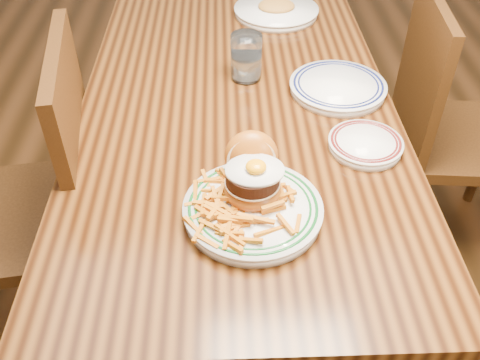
{
  "coord_description": "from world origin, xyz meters",
  "views": [
    {
      "loc": [
        -0.03,
        -1.27,
        1.56
      ],
      "look_at": [
        -0.01,
        -0.47,
        0.85
      ],
      "focal_mm": 40.0,
      "sensor_mm": 36.0,
      "label": 1
    }
  ],
  "objects_px": {
    "chair_left": "(43,202)",
    "main_plate": "(253,197)",
    "table": "(237,122)",
    "side_plate": "(365,144)",
    "chair_right": "(446,127)"
  },
  "relations": [
    {
      "from": "table",
      "to": "chair_right",
      "type": "bearing_deg",
      "value": 14.3
    },
    {
      "from": "chair_left",
      "to": "main_plate",
      "type": "distance_m",
      "value": 0.69
    },
    {
      "from": "chair_left",
      "to": "table",
      "type": "bearing_deg",
      "value": 8.72
    },
    {
      "from": "chair_left",
      "to": "main_plate",
      "type": "bearing_deg",
      "value": -34.63
    },
    {
      "from": "chair_left",
      "to": "chair_right",
      "type": "bearing_deg",
      "value": 7.14
    },
    {
      "from": "table",
      "to": "chair_left",
      "type": "bearing_deg",
      "value": -162.87
    },
    {
      "from": "main_plate",
      "to": "side_plate",
      "type": "bearing_deg",
      "value": 35.96
    },
    {
      "from": "table",
      "to": "side_plate",
      "type": "height_order",
      "value": "side_plate"
    },
    {
      "from": "chair_right",
      "to": "main_plate",
      "type": "height_order",
      "value": "chair_right"
    },
    {
      "from": "table",
      "to": "main_plate",
      "type": "distance_m",
      "value": 0.47
    },
    {
      "from": "main_plate",
      "to": "table",
      "type": "bearing_deg",
      "value": 93.24
    },
    {
      "from": "chair_left",
      "to": "chair_right",
      "type": "distance_m",
      "value": 1.31
    },
    {
      "from": "table",
      "to": "main_plate",
      "type": "bearing_deg",
      "value": -87.39
    },
    {
      "from": "table",
      "to": "side_plate",
      "type": "bearing_deg",
      "value": -39.17
    },
    {
      "from": "side_plate",
      "to": "main_plate",
      "type": "bearing_deg",
      "value": -168.28
    }
  ]
}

